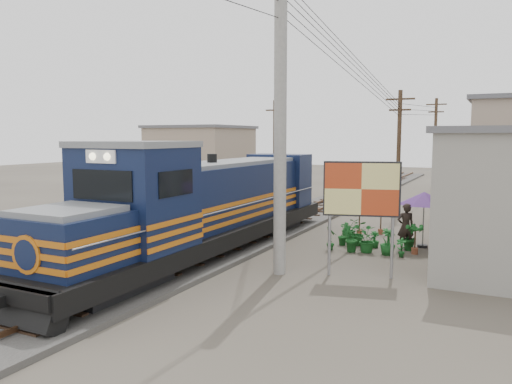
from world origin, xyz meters
The scene contains 14 objects.
ground centered at (0.00, 0.00, 0.00)m, with size 120.00×120.00×0.00m, color #473F35.
ballast centered at (0.00, 10.00, 0.08)m, with size 3.60×70.00×0.16m, color #595651.
track centered at (0.00, 10.00, 0.26)m, with size 1.15×70.00×0.12m.
locomotive centered at (0.00, 0.52, 1.79)m, with size 3.06×16.67×4.13m.
utility_pole_main centered at (3.50, -0.50, 5.00)m, with size 0.40×0.40×10.00m.
wooden_pole_mid centered at (4.50, 14.00, 3.68)m, with size 1.60×0.24×7.00m.
wooden_pole_far centered at (4.80, 28.00, 3.93)m, with size 1.60×0.24×7.50m.
wooden_pole_left centered at (-5.00, 18.00, 3.68)m, with size 1.60×0.24×7.00m.
power_lines centered at (-0.14, 8.49, 7.56)m, with size 9.65×19.00×3.30m.
shophouse_left centered at (-10.00, 16.00, 2.61)m, with size 6.30×6.30×5.20m.
billboard centered at (5.93, 0.27, 2.69)m, with size 2.31×0.74×3.64m.
market_umbrella centered at (7.10, 5.55, 1.96)m, with size 2.59×2.59×2.23m.
vendor centered at (6.55, 4.73, 0.92)m, with size 0.67×0.44×1.84m, color black.
plant_nursery centered at (5.00, 4.40, 0.49)m, with size 3.53×3.23×1.05m.
Camera 1 is at (9.80, -14.95, 4.40)m, focal length 35.00 mm.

